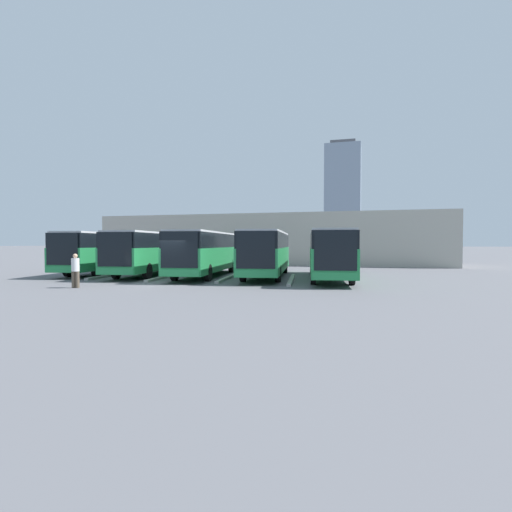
% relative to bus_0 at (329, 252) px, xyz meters
% --- Properties ---
extents(ground_plane, '(600.00, 600.00, 0.00)m').
position_rel_bus_0_xyz_m(ground_plane, '(8.61, 5.84, -1.76)').
color(ground_plane, '#5B5B60').
extents(bus_0, '(4.18, 12.32, 3.13)m').
position_rel_bus_0_xyz_m(bus_0, '(0.00, 0.00, 0.00)').
color(bus_0, '#238447').
rests_on(bus_0, ground_plane).
extents(curb_divider_0, '(1.30, 7.17, 0.15)m').
position_rel_bus_0_xyz_m(curb_divider_0, '(2.15, 1.79, -1.68)').
color(curb_divider_0, '#9E9E99').
rests_on(curb_divider_0, ground_plane).
extents(bus_1, '(4.18, 12.32, 3.13)m').
position_rel_bus_0_xyz_m(bus_1, '(4.30, -0.39, 0.00)').
color(bus_1, '#238447').
rests_on(bus_1, ground_plane).
extents(curb_divider_1, '(1.30, 7.17, 0.15)m').
position_rel_bus_0_xyz_m(curb_divider_1, '(6.46, 1.40, -1.68)').
color(curb_divider_1, '#9E9E99').
rests_on(curb_divider_1, ground_plane).
extents(bus_2, '(4.18, 12.32, 3.13)m').
position_rel_bus_0_xyz_m(bus_2, '(8.61, 0.13, 0.00)').
color(bus_2, '#238447').
rests_on(bus_2, ground_plane).
extents(curb_divider_2, '(1.30, 7.17, 0.15)m').
position_rel_bus_0_xyz_m(curb_divider_2, '(10.76, 1.92, -1.68)').
color(curb_divider_2, '#9E9E99').
rests_on(curb_divider_2, ground_plane).
extents(bus_3, '(4.18, 12.32, 3.13)m').
position_rel_bus_0_xyz_m(bus_3, '(12.91, -0.02, 0.00)').
color(bus_3, '#238447').
rests_on(bus_3, ground_plane).
extents(curb_divider_3, '(1.30, 7.17, 0.15)m').
position_rel_bus_0_xyz_m(curb_divider_3, '(15.07, 1.77, -1.68)').
color(curb_divider_3, '#9E9E99').
rests_on(curb_divider_3, ground_plane).
extents(bus_4, '(4.18, 12.32, 3.13)m').
position_rel_bus_0_xyz_m(bus_4, '(17.22, -0.62, 0.00)').
color(bus_4, '#238447').
rests_on(bus_4, ground_plane).
extents(pedestrian, '(0.44, 0.44, 1.79)m').
position_rel_bus_0_xyz_m(pedestrian, '(12.26, 8.94, -0.79)').
color(pedestrian, brown).
rests_on(pedestrian, ground_plane).
extents(station_building, '(38.87, 12.45, 5.54)m').
position_rel_bus_0_xyz_m(station_building, '(8.61, -19.03, 1.05)').
color(station_building, '#A8A399').
rests_on(station_building, ground_plane).
extents(office_tower, '(21.55, 21.55, 65.49)m').
position_rel_bus_0_xyz_m(office_tower, '(13.70, -230.21, 30.39)').
color(office_tower, '#7F8EA3').
rests_on(office_tower, ground_plane).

